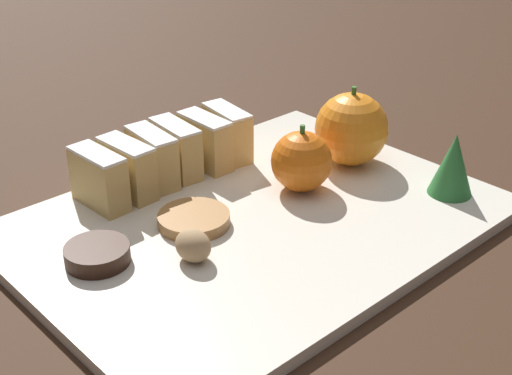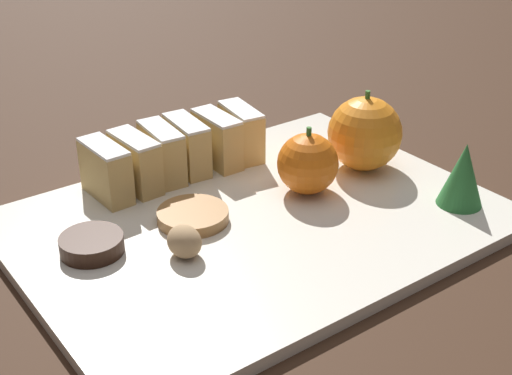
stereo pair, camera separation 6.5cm
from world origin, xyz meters
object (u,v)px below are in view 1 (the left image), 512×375
object	(u,v)px
orange_near	(351,129)
orange_far	(301,161)
chocolate_cookie	(97,254)
walnut	(193,245)

from	to	relation	value
orange_near	orange_far	xyz separation A→B (m)	(0.01, -0.08, -0.01)
chocolate_cookie	walnut	bearing A→B (deg)	49.95
walnut	chocolate_cookie	bearing A→B (deg)	-130.05
orange_near	chocolate_cookie	world-z (taller)	orange_near
chocolate_cookie	orange_far	bearing A→B (deg)	83.92
orange_far	walnut	world-z (taller)	orange_far
orange_far	chocolate_cookie	size ratio (longest dim) A/B	1.25
walnut	chocolate_cookie	distance (m)	0.08
walnut	orange_near	bearing A→B (deg)	98.26
orange_near	chocolate_cookie	bearing A→B (deg)	-93.15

